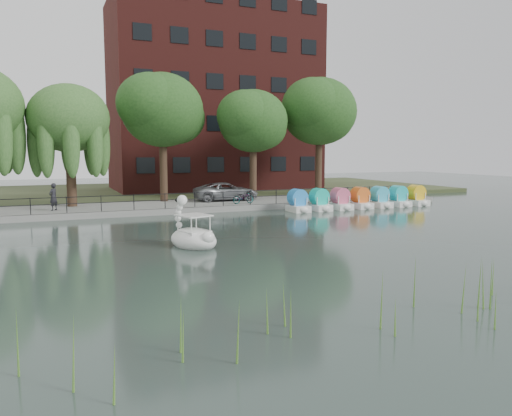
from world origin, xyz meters
TOP-DOWN VIEW (x-y plane):
  - ground_plane at (0.00, 0.00)m, footprint 120.00×120.00m
  - promenade at (0.00, 16.00)m, footprint 40.00×6.00m
  - kerb at (0.00, 13.05)m, footprint 40.00×0.25m
  - land_strip at (0.00, 30.00)m, footprint 60.00×22.00m
  - railing at (0.00, 13.25)m, footprint 32.00×0.05m
  - apartment_building at (7.00, 29.97)m, footprint 20.00×10.07m
  - willow_mid at (-7.50, 17.00)m, footprint 5.32×5.32m
  - broadleaf_center at (-1.00, 18.00)m, footprint 6.00×6.00m
  - broadleaf_right at (6.00, 17.50)m, footprint 5.40×5.40m
  - broadleaf_far at (12.50, 18.50)m, footprint 6.30×6.30m
  - minivan at (3.44, 16.66)m, footprint 2.83×5.70m
  - bicycle at (3.78, 14.04)m, footprint 0.91×1.80m
  - pedestrian at (-8.70, 14.89)m, footprint 0.84×0.85m
  - swan_boat at (-3.33, 2.05)m, footprint 2.34×2.96m
  - pedal_boat_row at (11.80, 11.27)m, footprint 11.35×1.70m
  - reed_bank at (2.00, -9.50)m, footprint 24.00×2.40m

SIDE VIEW (x-z plane):
  - ground_plane at x=0.00m, z-range 0.00..0.00m
  - land_strip at x=0.00m, z-range 0.00..0.36m
  - promenade at x=0.00m, z-range 0.00..0.40m
  - kerb at x=0.00m, z-range 0.00..0.40m
  - swan_boat at x=-3.33m, z-range -0.62..1.58m
  - reed_bank at x=2.00m, z-range 0.00..1.20m
  - pedal_boat_row at x=11.80m, z-range -0.09..1.31m
  - bicycle at x=3.78m, z-range 0.40..1.40m
  - railing at x=0.00m, z-range 0.65..1.65m
  - minivan at x=3.44m, z-range 0.40..1.95m
  - pedestrian at x=-8.70m, z-range 0.40..2.38m
  - willow_mid at x=-7.50m, z-range 2.17..10.32m
  - broadleaf_right at x=6.00m, z-range 2.22..10.55m
  - broadleaf_center at x=-1.00m, z-range 2.44..11.69m
  - broadleaf_far at x=12.50m, z-range 2.54..12.25m
  - apartment_building at x=7.00m, z-range 0.36..18.36m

